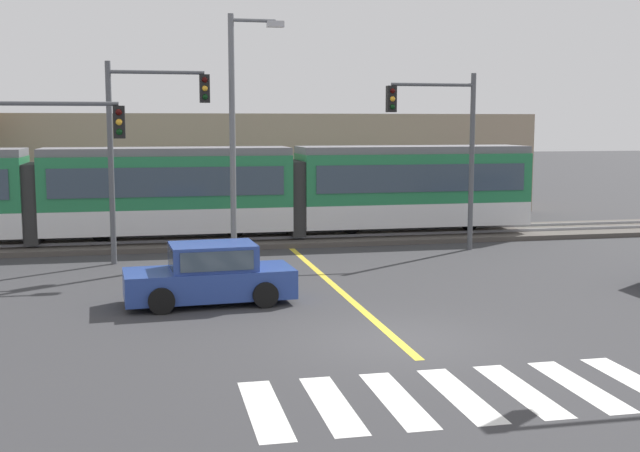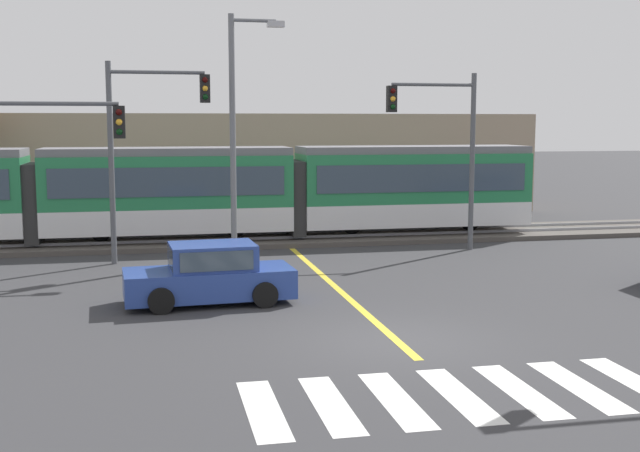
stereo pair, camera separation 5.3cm
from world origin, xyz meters
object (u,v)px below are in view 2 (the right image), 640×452
object	(u,v)px
light_rail_tram	(168,190)
traffic_light_far_left	(143,131)
traffic_light_far_right	(445,135)
traffic_light_mid_left	(26,153)
sedan_crossing	(210,276)
street_lamp_centre	(238,122)

from	to	relation	value
light_rail_tram	traffic_light_far_left	size ratio (longest dim) A/B	4.35
light_rail_tram	traffic_light_far_right	xyz separation A→B (m)	(9.49, -3.50, 2.05)
light_rail_tram	traffic_light_mid_left	distance (m)	8.31
light_rail_tram	traffic_light_far_left	xyz separation A→B (m)	(-0.82, -3.87, 2.20)
traffic_light_mid_left	traffic_light_far_left	distance (m)	4.55
traffic_light_mid_left	traffic_light_far_right	xyz separation A→B (m)	(13.44, 3.63, 0.40)
light_rail_tram	traffic_light_far_right	bearing A→B (deg)	-20.23
light_rail_tram	sedan_crossing	bearing A→B (deg)	-85.82
traffic_light_far_left	traffic_light_mid_left	bearing A→B (deg)	-133.74
light_rail_tram	traffic_light_far_left	world-z (taller)	traffic_light_far_left
traffic_light_far_right	street_lamp_centre	size ratio (longest dim) A/B	0.78
traffic_light_far_left	traffic_light_far_right	bearing A→B (deg)	2.06
light_rail_tram	sedan_crossing	distance (m)	10.33
light_rail_tram	street_lamp_centre	distance (m)	4.81
sedan_crossing	traffic_light_far_right	size ratio (longest dim) A/B	0.69
sedan_crossing	street_lamp_centre	size ratio (longest dim) A/B	0.53
sedan_crossing	street_lamp_centre	world-z (taller)	street_lamp_centre
traffic_light_mid_left	traffic_light_far_right	size ratio (longest dim) A/B	0.90
light_rail_tram	traffic_light_far_left	distance (m)	4.53
light_rail_tram	traffic_light_mid_left	world-z (taller)	traffic_light_mid_left
traffic_light_far_left	traffic_light_far_right	distance (m)	10.32
sedan_crossing	traffic_light_far_left	xyz separation A→B (m)	(-1.57, 6.35, 3.55)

